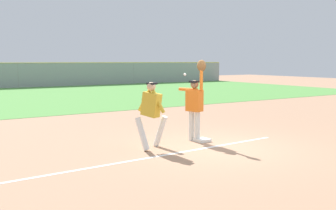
{
  "coord_description": "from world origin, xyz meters",
  "views": [
    {
      "loc": [
        -6.2,
        -7.65,
        2.25
      ],
      "look_at": [
        -0.74,
        1.11,
        1.05
      ],
      "focal_mm": 40.6,
      "sensor_mm": 36.0,
      "label": 1
    }
  ],
  "objects_px": {
    "baseball": "(185,74)",
    "parked_car_black": "(44,78)",
    "first_base": "(202,140)",
    "runner": "(151,110)",
    "fielder": "(195,102)"
  },
  "relations": [
    {
      "from": "first_base",
      "to": "baseball",
      "type": "bearing_deg",
      "value": 122.06
    },
    {
      "from": "runner",
      "to": "parked_car_black",
      "type": "relative_size",
      "value": 0.39
    },
    {
      "from": "runner",
      "to": "baseball",
      "type": "bearing_deg",
      "value": -4.79
    },
    {
      "from": "first_base",
      "to": "runner",
      "type": "distance_m",
      "value": 1.9
    },
    {
      "from": "baseball",
      "to": "parked_car_black",
      "type": "distance_m",
      "value": 27.54
    },
    {
      "from": "first_base",
      "to": "parked_car_black",
      "type": "height_order",
      "value": "parked_car_black"
    },
    {
      "from": "first_base",
      "to": "parked_car_black",
      "type": "relative_size",
      "value": 0.09
    },
    {
      "from": "fielder",
      "to": "runner",
      "type": "bearing_deg",
      "value": -12.82
    },
    {
      "from": "runner",
      "to": "baseball",
      "type": "relative_size",
      "value": 23.24
    },
    {
      "from": "first_base",
      "to": "runner",
      "type": "xyz_separation_m",
      "value": [
        -1.64,
        -0.01,
        0.96
      ]
    },
    {
      "from": "fielder",
      "to": "runner",
      "type": "distance_m",
      "value": 1.52
    },
    {
      "from": "first_base",
      "to": "parked_car_black",
      "type": "bearing_deg",
      "value": 84.78
    },
    {
      "from": "runner",
      "to": "fielder",
      "type": "bearing_deg",
      "value": -17.21
    },
    {
      "from": "fielder",
      "to": "parked_car_black",
      "type": "bearing_deg",
      "value": -115.04
    },
    {
      "from": "runner",
      "to": "baseball",
      "type": "distance_m",
      "value": 1.68
    }
  ]
}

